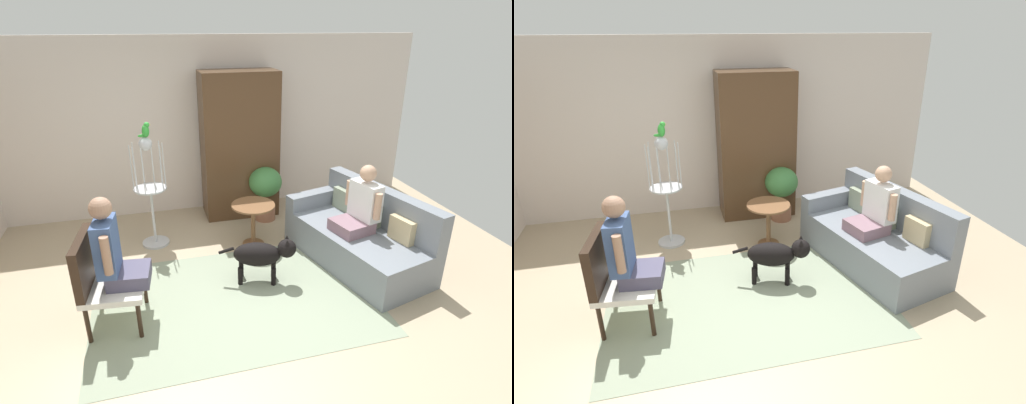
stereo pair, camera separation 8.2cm
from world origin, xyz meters
TOP-DOWN VIEW (x-y plane):
  - ground_plane at (0.00, 0.00)m, footprint 7.31×7.31m
  - back_wall at (0.00, 2.71)m, footprint 6.70×0.12m
  - area_rug at (-0.19, 0.08)m, footprint 2.98×2.00m
  - couch at (1.49, 0.50)m, footprint 1.32×2.02m
  - armchair at (-1.50, 0.06)m, footprint 0.63×0.70m
  - person_on_couch at (1.44, 0.46)m, footprint 0.56×0.56m
  - person_on_armchair at (-1.35, 0.04)m, footprint 0.49×0.52m
  - round_end_table at (0.32, 1.20)m, footprint 0.57×0.57m
  - dog at (0.20, 0.35)m, footprint 0.85×0.42m
  - bird_cage_stand at (-0.96, 1.59)m, footprint 0.42×0.42m
  - parrot at (-0.94, 1.59)m, footprint 0.17×0.10m
  - potted_plant at (0.70, 1.94)m, footprint 0.49×0.49m
  - armoire_cabinet at (0.40, 2.30)m, footprint 1.11×0.56m

SIDE VIEW (x-z plane):
  - ground_plane at x=0.00m, z-range 0.00..0.00m
  - area_rug at x=-0.19m, z-range 0.00..0.01m
  - couch at x=1.49m, z-range -0.14..0.78m
  - dog at x=0.20m, z-range 0.07..0.64m
  - round_end_table at x=0.32m, z-range 0.12..0.72m
  - potted_plant at x=0.70m, z-range 0.11..0.94m
  - armchair at x=-1.50m, z-range 0.08..1.05m
  - person_on_couch at x=1.44m, z-range 0.36..1.16m
  - bird_cage_stand at x=-0.96m, z-range 0.03..1.51m
  - person_on_armchair at x=-1.35m, z-range 0.37..1.26m
  - armoire_cabinet at x=0.40m, z-range 0.00..2.16m
  - back_wall at x=0.00m, z-range 0.00..2.62m
  - parrot at x=-0.94m, z-range 1.48..1.66m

